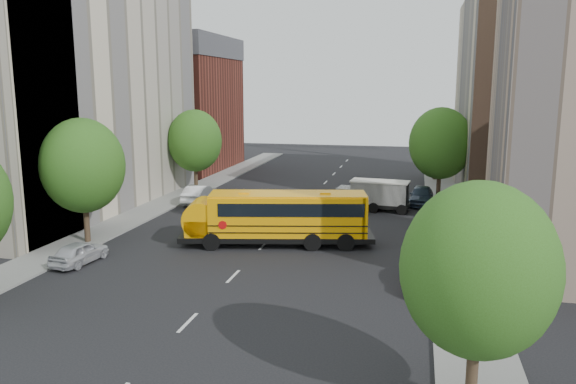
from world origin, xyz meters
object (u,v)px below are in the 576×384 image
(street_tree_1, at_px, (83,166))
(parked_car_4, at_px, (421,195))
(street_tree_2, at_px, (195,141))
(school_bus, at_px, (275,215))
(street_tree_4, at_px, (441,143))
(street_tree_3, at_px, (479,270))
(safari_truck, at_px, (374,194))
(street_tree_5, at_px, (436,136))
(parked_car_3, at_px, (422,274))
(parked_car_1, at_px, (199,194))
(parked_car_0, at_px, (79,252))

(street_tree_1, xyz_separation_m, parked_car_4, (20.60, 16.78, -4.16))
(street_tree_2, relative_size, school_bus, 0.63)
(street_tree_4, xyz_separation_m, school_bus, (-10.34, -15.72, -3.19))
(street_tree_3, bearing_deg, school_bus, 122.44)
(street_tree_4, relative_size, safari_truck, 1.38)
(street_tree_3, distance_m, street_tree_5, 44.00)
(street_tree_5, bearing_deg, parked_car_3, -92.40)
(parked_car_3, bearing_deg, street_tree_4, 85.32)
(street_tree_4, relative_size, parked_car_3, 1.82)
(street_tree_1, bearing_deg, parked_car_1, 80.60)
(street_tree_1, distance_m, school_bus, 12.27)
(street_tree_2, xyz_separation_m, safari_truck, (16.90, -4.23, -3.54))
(street_tree_1, distance_m, street_tree_5, 37.20)
(street_tree_4, xyz_separation_m, parked_car_0, (-20.05, -21.86, -4.43))
(school_bus, xyz_separation_m, parked_car_4, (8.94, 14.50, -1.09))
(street_tree_1, relative_size, street_tree_3, 1.11)
(street_tree_4, xyz_separation_m, parked_car_3, (-1.40, -21.34, -4.43))
(safari_truck, bearing_deg, parked_car_0, -124.36)
(street_tree_1, height_order, street_tree_4, street_tree_4)
(parked_car_4, bearing_deg, parked_car_0, -128.75)
(parked_car_1, bearing_deg, street_tree_2, -67.57)
(street_tree_2, height_order, street_tree_3, street_tree_2)
(parked_car_0, relative_size, parked_car_4, 0.81)
(street_tree_5, bearing_deg, street_tree_1, -126.25)
(street_tree_3, xyz_separation_m, parked_car_0, (-20.05, 10.14, -3.81))
(street_tree_3, height_order, parked_car_1, street_tree_3)
(street_tree_2, xyz_separation_m, parked_car_1, (2.20, -4.72, -4.04))
(safari_truck, bearing_deg, street_tree_4, 45.57)
(street_tree_2, distance_m, parked_car_1, 6.59)
(street_tree_5, bearing_deg, parked_car_4, -96.04)
(street_tree_5, distance_m, parked_car_4, 13.86)
(street_tree_4, height_order, parked_car_4, street_tree_4)
(street_tree_3, height_order, parked_car_0, street_tree_3)
(street_tree_2, distance_m, parked_car_0, 22.34)
(street_tree_4, bearing_deg, street_tree_5, 90.00)
(safari_truck, distance_m, parked_car_3, 17.52)
(street_tree_1, xyz_separation_m, street_tree_2, (0.00, 18.00, -0.12))
(street_tree_5, height_order, parked_car_0, street_tree_5)
(school_bus, bearing_deg, parked_car_0, -159.94)
(street_tree_3, relative_size, safari_truck, 1.22)
(parked_car_1, relative_size, parked_car_4, 1.02)
(street_tree_1, relative_size, parked_car_4, 1.69)
(safari_truck, relative_size, parked_car_4, 1.25)
(street_tree_3, height_order, street_tree_5, street_tree_5)
(street_tree_2, distance_m, parked_car_4, 21.03)
(school_bus, bearing_deg, street_tree_5, 57.30)
(street_tree_1, relative_size, parked_car_3, 1.78)
(school_bus, height_order, parked_car_0, school_bus)
(street_tree_4, distance_m, parked_car_0, 29.99)
(street_tree_4, xyz_separation_m, parked_car_1, (-19.80, -4.72, -4.29))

